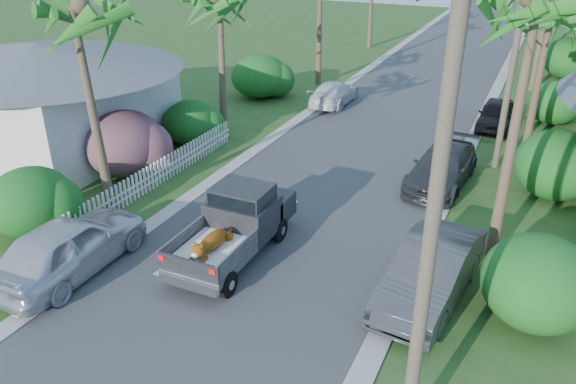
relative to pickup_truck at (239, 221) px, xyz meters
The scene contains 26 objects.
ground 3.10m from the pickup_truck, 73.35° to the right, with size 120.00×120.00×0.00m, color #244A1C.
road 22.23m from the pickup_truck, 87.83° to the left, with size 8.00×100.00×0.02m, color #38383A.
curb_left 22.48m from the pickup_truck, 98.86° to the left, with size 0.60×100.00×0.06m, color #A5A39E.
curb_right 22.80m from the pickup_truck, 76.96° to the left, with size 0.60×100.00×0.06m, color #A5A39E.
pickup_truck is the anchor object (origin of this frame).
parked_car_rn 5.84m from the pickup_truck, ahead, with size 1.70×4.89×1.61m, color #333539.
parked_car_rm 8.83m from the pickup_truck, 57.78° to the left, with size 1.98×4.86×1.41m, color #2C2E31.
parked_car_rf 16.25m from the pickup_truck, 68.94° to the left, with size 1.61×3.99×1.36m, color black.
parked_car_ln 4.91m from the pickup_truck, 141.13° to the right, with size 2.03×5.05×1.72m, color silver.
parked_car_lf 15.83m from the pickup_truck, 100.04° to the left, with size 1.76×4.34×1.26m, color silver.
palm_l_a 7.99m from the pickup_truck, behind, with size 4.40×4.40×8.20m.
palm_r_a 10.11m from the pickup_truck, 24.09° to the left, with size 4.40×4.40×8.70m.
palm_r_b 15.11m from the pickup_truck, 58.61° to the left, with size 4.40×4.40×7.20m.
shrub_l_a 6.90m from the pickup_truck, 164.81° to the right, with size 2.60×2.86×2.20m, color #174C15.
shrub_l_b 7.66m from the pickup_truck, 155.36° to the left, with size 3.00×3.30×2.60m, color #AA1869.
shrub_l_c 9.73m from the pickup_truck, 132.37° to the left, with size 2.40×2.64×2.00m, color #174C15.
shrub_l_d 16.80m from the pickup_truck, 115.23° to the left, with size 3.20×3.52×2.40m, color #174C15.
shrub_r_a 8.44m from the pickup_truck, ahead, with size 2.80×3.08×2.30m, color #174C15.
shrub_r_b 11.91m from the pickup_truck, 43.48° to the left, with size 3.00×3.30×2.50m, color #174C15.
shrub_r_c 19.11m from the pickup_truck, 64.12° to the left, with size 2.60×2.86×2.10m, color #174C15.
shrub_r_d 28.59m from the pickup_truck, 71.99° to the left, with size 3.20×3.52×2.60m, color #174C15.
picket_fence 5.84m from the pickup_truck, 152.45° to the left, with size 0.10×11.00×1.00m, color white.
house_left 12.91m from the pickup_truck, 160.98° to the left, with size 9.00×8.00×4.60m.
utility_pole_a 8.80m from the pickup_truck, 36.75° to the right, with size 1.60×0.26×9.00m.
utility_pole_b 12.58m from the pickup_truck, 57.71° to the left, with size 1.60×0.26×9.00m.
utility_pole_c 26.25m from the pickup_truck, 75.66° to the left, with size 1.60×0.26×9.00m.
Camera 1 is at (6.80, -10.10, 9.26)m, focal length 35.00 mm.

